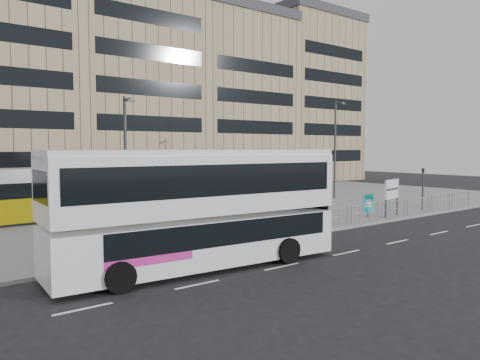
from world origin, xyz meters
TOP-DOWN VIEW (x-y plane):
  - ground at (0.00, 0.00)m, footprint 120.00×120.00m
  - plaza at (0.00, 12.00)m, footprint 64.00×24.00m
  - kerb at (0.00, 0.05)m, footprint 64.00×0.25m
  - building_row at (1.55, 34.27)m, footprint 70.40×18.40m
  - pedestrian_barrier at (2.00, 0.50)m, footprint 32.07×0.07m
  - road_markings at (1.00, -4.00)m, footprint 62.00×0.12m
  - double_decker_bus at (-8.70, -2.16)m, footprint 11.86×3.61m
  - tram at (-3.14, 13.56)m, footprint 28.41×3.75m
  - station_sign at (8.56, 0.80)m, footprint 2.13×0.53m
  - ad_panel at (7.16, 1.65)m, footprint 0.80×0.23m
  - pedestrian at (1.73, 2.80)m, footprint 0.65×0.82m
  - traffic_light_west at (-9.83, 1.14)m, footprint 0.23×0.25m
  - traffic_light_east at (13.02, 1.20)m, footprint 0.23×0.25m
  - lamp_post_west at (-7.47, 7.33)m, footprint 0.45×1.04m
  - lamp_post_east at (14.43, 10.75)m, footprint 0.45×1.04m

SIDE VIEW (x-z plane):
  - ground at x=0.00m, z-range 0.00..0.00m
  - road_markings at x=1.00m, z-range 0.00..0.01m
  - kerb at x=0.00m, z-range -0.01..0.16m
  - plaza at x=0.00m, z-range 0.00..0.15m
  - pedestrian_barrier at x=2.00m, z-range 0.43..1.53m
  - ad_panel at x=7.16m, z-range 0.28..1.78m
  - pedestrian at x=1.73m, z-range 0.15..2.11m
  - tram at x=-3.14m, z-range 0.16..3.49m
  - station_sign at x=8.56m, z-range 0.63..3.11m
  - traffic_light_west at x=-9.83m, z-range 0.57..3.67m
  - traffic_light_east at x=13.02m, z-range 0.57..3.67m
  - double_decker_bus at x=-8.70m, z-range 0.19..4.87m
  - lamp_post_west at x=-7.47m, z-range 0.52..8.00m
  - lamp_post_east at x=14.43m, z-range 0.53..9.36m
  - building_row at x=1.55m, z-range -2.69..28.51m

